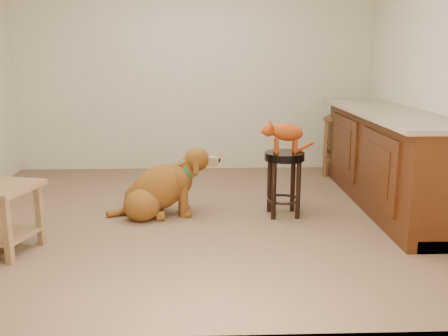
{
  "coord_description": "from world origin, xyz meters",
  "views": [
    {
      "loc": [
        0.16,
        -4.39,
        1.47
      ],
      "look_at": [
        0.32,
        0.04,
        0.45
      ],
      "focal_mm": 40.0,
      "sensor_mm": 36.0,
      "label": 1
    }
  ],
  "objects_px": {
    "golden_retriever": "(160,189)",
    "tabby_kitten": "(284,133)",
    "wood_stool": "(341,145)",
    "side_table": "(1,208)",
    "padded_stool": "(284,171)"
  },
  "relations": [
    {
      "from": "wood_stool",
      "to": "tabby_kitten",
      "type": "height_order",
      "value": "tabby_kitten"
    },
    {
      "from": "wood_stool",
      "to": "padded_stool",
      "type": "bearing_deg",
      "value": -121.13
    },
    {
      "from": "wood_stool",
      "to": "tabby_kitten",
      "type": "relative_size",
      "value": 1.42
    },
    {
      "from": "golden_retriever",
      "to": "tabby_kitten",
      "type": "distance_m",
      "value": 1.24
    },
    {
      "from": "wood_stool",
      "to": "side_table",
      "type": "height_order",
      "value": "wood_stool"
    },
    {
      "from": "padded_stool",
      "to": "golden_retriever",
      "type": "distance_m",
      "value": 1.15
    },
    {
      "from": "wood_stool",
      "to": "side_table",
      "type": "bearing_deg",
      "value": -143.66
    },
    {
      "from": "wood_stool",
      "to": "golden_retriever",
      "type": "distance_m",
      "value": 2.58
    },
    {
      "from": "wood_stool",
      "to": "side_table",
      "type": "distance_m",
      "value": 3.96
    },
    {
      "from": "padded_stool",
      "to": "tabby_kitten",
      "type": "relative_size",
      "value": 1.17
    },
    {
      "from": "golden_retriever",
      "to": "side_table",
      "type": "bearing_deg",
      "value": -150.35
    },
    {
      "from": "wood_stool",
      "to": "golden_retriever",
      "type": "xyz_separation_m",
      "value": [
        -2.08,
        -1.53,
        -0.13
      ]
    },
    {
      "from": "padded_stool",
      "to": "wood_stool",
      "type": "bearing_deg",
      "value": 58.87
    },
    {
      "from": "wood_stool",
      "to": "golden_retriever",
      "type": "height_order",
      "value": "wood_stool"
    },
    {
      "from": "wood_stool",
      "to": "golden_retriever",
      "type": "relative_size",
      "value": 0.68
    }
  ]
}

